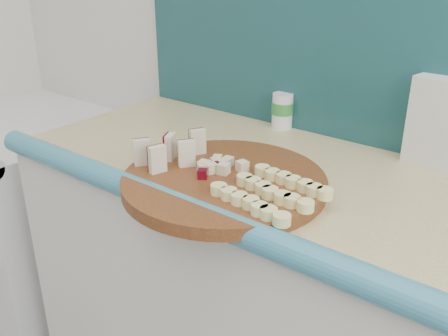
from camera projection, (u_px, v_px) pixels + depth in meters
porcelain_fixture at (41, 211)px, 2.07m from camera, size 0.70×0.72×0.84m
cutting_board at (224, 182)px, 1.12m from camera, size 0.52×0.52×0.03m
apple_wedges at (171, 150)px, 1.17m from camera, size 0.11×0.18×0.06m
apple_chunks at (215, 168)px, 1.13m from camera, size 0.07×0.08×0.02m
banana_slices at (272, 192)px, 1.02m from camera, size 0.22×0.19×0.02m
flour_bag at (440, 122)px, 1.21m from camera, size 0.14×0.11×0.22m
canister at (282, 110)px, 1.48m from camera, size 0.06×0.06×0.10m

